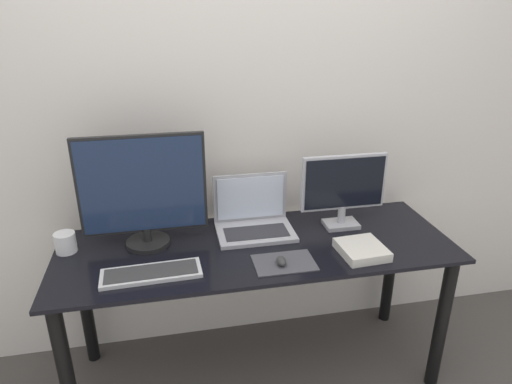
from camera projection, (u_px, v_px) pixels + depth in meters
wall_back at (241, 109)px, 2.18m from camera, size 7.00×0.05×2.50m
desk at (257, 270)px, 2.09m from camera, size 1.76×0.63×0.72m
monitor_left at (143, 191)px, 1.94m from camera, size 0.54×0.19×0.50m
monitor_right at (344, 188)px, 2.14m from camera, size 0.41×0.11×0.36m
laptop at (253, 218)px, 2.15m from camera, size 0.36×0.25×0.25m
keyboard at (151, 273)px, 1.81m from camera, size 0.40×0.15×0.02m
mousepad at (284, 263)px, 1.89m from camera, size 0.25×0.17×0.00m
mouse at (281, 261)px, 1.87m from camera, size 0.04×0.06×0.03m
book at (362, 250)px, 1.96m from camera, size 0.20×0.21×0.04m
mug at (65, 243)px, 1.97m from camera, size 0.09×0.09×0.09m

